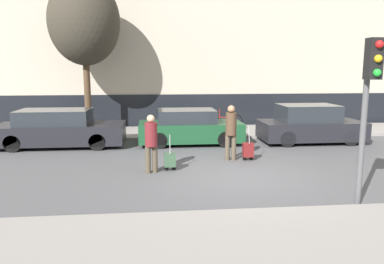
% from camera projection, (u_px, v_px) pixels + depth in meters
% --- Properties ---
extents(ground_plane, '(80.00, 80.00, 0.00)m').
position_uv_depth(ground_plane, '(238.00, 178.00, 9.96)').
color(ground_plane, '#4C4C4F').
extents(sidewalk_near, '(28.00, 2.50, 0.12)m').
position_uv_depth(sidewalk_near, '(287.00, 238.00, 6.27)').
color(sidewalk_near, gray).
rests_on(sidewalk_near, ground_plane).
extents(sidewalk_far, '(28.00, 3.00, 0.12)m').
position_uv_depth(sidewalk_far, '(203.00, 132.00, 16.82)').
color(sidewalk_far, gray).
rests_on(sidewalk_far, ground_plane).
extents(building_facade, '(28.00, 3.45, 10.63)m').
position_uv_depth(building_facade, '(194.00, 22.00, 19.76)').
color(building_facade, '#B7AD99').
rests_on(building_facade, ground_plane).
extents(parked_car_0, '(4.66, 1.84, 1.38)m').
position_uv_depth(parked_car_0, '(59.00, 129.00, 13.85)').
color(parked_car_0, black).
rests_on(parked_car_0, ground_plane).
extents(parked_car_1, '(3.92, 1.71, 1.33)m').
position_uv_depth(parked_car_1, '(190.00, 128.00, 14.34)').
color(parked_car_1, '#194728').
rests_on(parked_car_1, ground_plane).
extents(parked_car_2, '(3.95, 1.78, 1.48)m').
position_uv_depth(parked_car_2, '(310.00, 125.00, 14.63)').
color(parked_car_2, black).
rests_on(parked_car_2, ground_plane).
extents(pedestrian_left, '(0.34, 0.34, 1.63)m').
position_uv_depth(pedestrian_left, '(151.00, 140.00, 10.29)').
color(pedestrian_left, '#4C4233').
rests_on(pedestrian_left, ground_plane).
extents(trolley_left, '(0.34, 0.29, 1.04)m').
position_uv_depth(trolley_left, '(170.00, 160.00, 10.62)').
color(trolley_left, '#335138').
rests_on(trolley_left, ground_plane).
extents(pedestrian_right, '(0.35, 0.34, 1.75)m').
position_uv_depth(pedestrian_right, '(231.00, 129.00, 11.71)').
color(pedestrian_right, '#4C4233').
rests_on(pedestrian_right, ground_plane).
extents(trolley_right, '(0.34, 0.29, 1.10)m').
position_uv_depth(trolley_right, '(248.00, 150.00, 11.79)').
color(trolley_right, maroon).
rests_on(trolley_right, ground_plane).
extents(traffic_light, '(0.28, 0.47, 3.46)m').
position_uv_depth(traffic_light, '(369.00, 89.00, 7.43)').
color(traffic_light, '#515154').
rests_on(traffic_light, ground_plane).
extents(parked_bicycle, '(1.77, 0.06, 0.96)m').
position_uv_depth(parked_bicycle, '(224.00, 121.00, 17.01)').
color(parked_bicycle, black).
rests_on(parked_bicycle, sidewalk_far).
extents(bare_tree_near_crossing, '(3.00, 3.00, 6.55)m').
position_uv_depth(bare_tree_near_crossing, '(84.00, 22.00, 15.77)').
color(bare_tree_near_crossing, '#4C3826').
rests_on(bare_tree_near_crossing, sidewalk_far).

